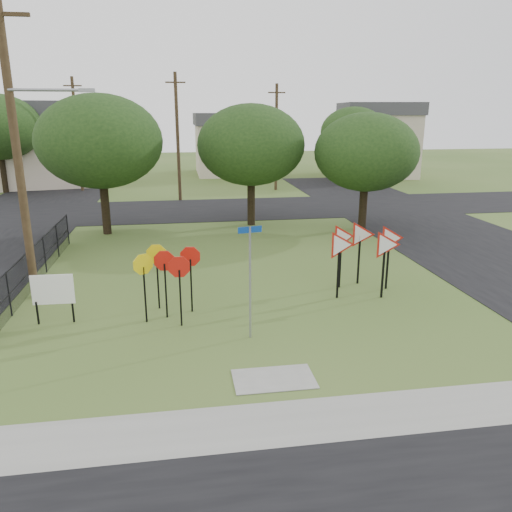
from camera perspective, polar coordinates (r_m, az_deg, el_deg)
The scene contains 22 objects.
ground at distance 14.74m, azimuth 0.27°, elevation -9.29°, with size 140.00×140.00×0.00m, color #3F5B22.
sidewalk at distance 11.15m, azimuth 3.89°, elevation -18.43°, with size 30.00×1.60×0.02m, color gray.
planting_strip at distance 10.22m, azimuth 5.48°, elevation -22.18°, with size 30.00×0.80×0.02m, color #3F5B22.
street_right at distance 27.84m, azimuth 21.89°, elevation 1.85°, with size 8.00×50.00×0.02m, color black.
street_far at distance 33.80m, azimuth -5.16°, elevation 5.32°, with size 60.00×8.00×0.02m, color black.
curb_pad at distance 12.64m, azimuth 2.05°, elevation -13.87°, with size 2.00×1.20×0.02m, color gray.
street_name_sign at distance 14.05m, azimuth -0.69°, elevation -2.32°, with size 0.68×0.14×3.31m.
stop_sign_cluster at distance 15.82m, azimuth -10.14°, elevation -1.24°, with size 2.09×1.62×2.23m.
yield_sign_cluster at distance 18.25m, azimuth 12.13°, elevation 1.47°, with size 3.17×1.73×2.47m.
info_board at distance 16.51m, azimuth -22.20°, elevation -3.76°, with size 1.26×0.07×1.58m.
utility_pole_main at distance 18.39m, azimuth -25.53°, elevation 11.13°, with size 3.55×0.33×10.00m.
far_pole_a at distance 37.18m, azimuth -8.94°, elevation 13.31°, with size 1.40×0.24×9.00m.
far_pole_b at distance 41.98m, azimuth 2.33°, elevation 13.45°, with size 1.40×0.24×8.50m.
far_pole_c at distance 43.88m, azimuth -19.76°, elevation 12.99°, with size 1.40×0.24×9.00m.
fence_run at distance 20.89m, azimuth -23.73°, elevation -0.64°, with size 0.05×11.55×1.50m.
house_left at distance 48.68m, azimuth -23.53°, elevation 11.71°, with size 10.58×8.88×7.20m.
house_mid at distance 53.58m, azimuth -2.38°, elevation 12.75°, with size 8.40×8.40×6.20m.
house_right at distance 53.17m, azimuth 13.70°, elevation 12.84°, with size 8.30×8.30×7.20m.
tree_near_left at distance 27.45m, azimuth -17.42°, elevation 12.37°, with size 6.40×6.40×7.27m.
tree_near_mid at distance 28.49m, azimuth -0.57°, elevation 12.56°, with size 6.00×6.00×6.80m.
tree_near_right at distance 28.11m, azimuth 12.49°, elevation 11.49°, with size 5.60×5.60×6.33m.
tree_far_right at distance 47.96m, azimuth 11.07°, elevation 13.74°, with size 6.00×6.00×6.80m.
Camera 1 is at (-2.13, -13.14, 6.34)m, focal length 35.00 mm.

